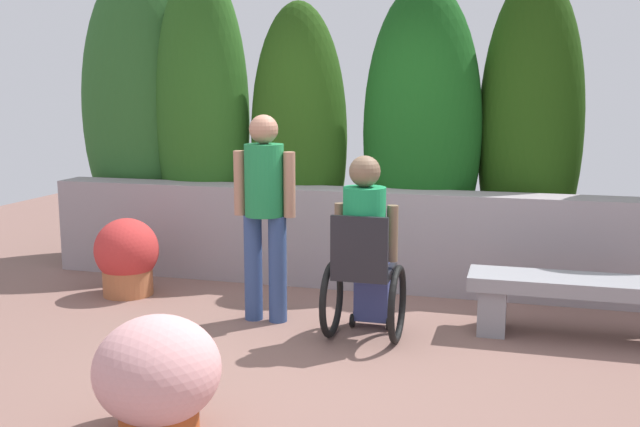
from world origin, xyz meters
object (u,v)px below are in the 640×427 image
(stone_bench, at_px, (587,298))
(person_standing_companion, at_px, (265,204))
(flower_pot_purple_near, at_px, (158,376))
(flower_pot_terracotta_by_wall, at_px, (127,257))
(person_in_wheelchair, at_px, (366,254))

(stone_bench, bearing_deg, person_standing_companion, 177.40)
(person_standing_companion, relative_size, flower_pot_purple_near, 2.41)
(stone_bench, distance_m, flower_pot_terracotta_by_wall, 3.78)
(person_standing_companion, bearing_deg, stone_bench, 18.82)
(person_in_wheelchair, relative_size, flower_pot_terracotta_by_wall, 1.96)
(stone_bench, xyz_separation_m, flower_pot_terracotta_by_wall, (-3.78, 0.15, 0.03))
(person_in_wheelchair, bearing_deg, flower_pot_purple_near, -114.40)
(person_standing_companion, distance_m, flower_pot_terracotta_by_wall, 1.56)
(person_standing_companion, distance_m, flower_pot_purple_near, 2.05)
(stone_bench, height_order, person_standing_companion, person_standing_companion)
(flower_pot_purple_near, bearing_deg, person_in_wheelchair, 67.67)
(person_standing_companion, xyz_separation_m, flower_pot_terracotta_by_wall, (-1.41, 0.36, -0.58))
(stone_bench, height_order, person_in_wheelchair, person_in_wheelchair)
(person_standing_companion, bearing_deg, person_in_wheelchair, 0.70)
(person_standing_companion, bearing_deg, flower_pot_purple_near, -73.09)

